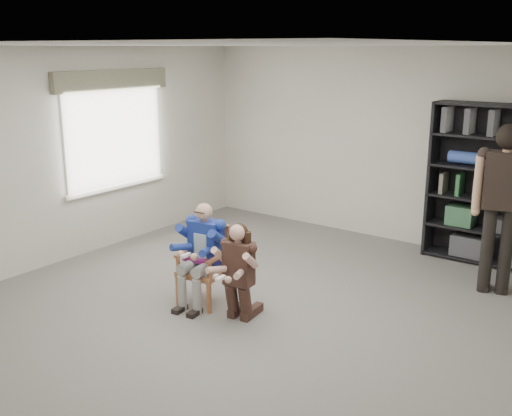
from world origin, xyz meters
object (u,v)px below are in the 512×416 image
Objects in this scene: armchair at (203,265)px; seated_man at (203,254)px; bookshelf at (499,187)px; standing_man at (501,212)px; kneeling_woman at (237,273)px.

armchair is 0.13m from seated_man.
standing_man is at bearing -73.95° from bookshelf.
kneeling_woman is at bearing -18.62° from armchair.
seated_man is 3.40m from standing_man.
seated_man is at bearing -125.23° from bookshelf.
standing_man is (0.27, -0.95, -0.07)m from bookshelf.
seated_man is 0.59m from kneeling_woman.
kneeling_woman is 0.54× the size of standing_man.
kneeling_woman is at bearing -145.70° from standing_man.
armchair is at bearing -154.62° from standing_man.
bookshelf is at bearing 47.84° from armchair.
armchair is 3.95m from bookshelf.
armchair is 0.42× the size of bookshelf.
kneeling_woman is 0.50× the size of bookshelf.
kneeling_woman is 3.09m from standing_man.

